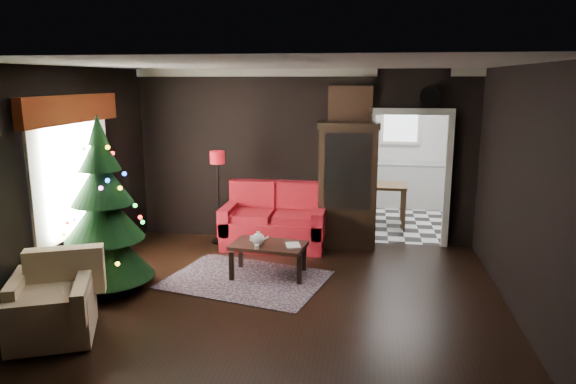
% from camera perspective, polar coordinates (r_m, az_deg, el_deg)
% --- Properties ---
extents(floor, '(5.50, 5.50, 0.00)m').
position_cam_1_polar(floor, '(6.64, -1.21, -11.37)').
color(floor, black).
rests_on(floor, ground).
extents(ceiling, '(5.50, 5.50, 0.00)m').
position_cam_1_polar(ceiling, '(6.10, -1.33, 13.55)').
color(ceiling, white).
rests_on(ceiling, ground).
extents(wall_back, '(5.50, 0.00, 5.50)m').
position_cam_1_polar(wall_back, '(8.66, 1.62, 3.80)').
color(wall_back, black).
rests_on(wall_back, ground).
extents(wall_front, '(5.50, 0.00, 5.50)m').
position_cam_1_polar(wall_front, '(3.87, -7.78, -6.74)').
color(wall_front, black).
rests_on(wall_front, ground).
extents(wall_left, '(0.00, 5.50, 5.50)m').
position_cam_1_polar(wall_left, '(7.22, -23.30, 1.17)').
color(wall_left, black).
rests_on(wall_left, ground).
extents(wall_right, '(0.00, 5.50, 5.50)m').
position_cam_1_polar(wall_right, '(6.36, 23.95, -0.25)').
color(wall_right, black).
rests_on(wall_right, ground).
extents(doorway, '(1.10, 0.10, 2.10)m').
position_cam_1_polar(doorway, '(8.67, 12.82, 1.17)').
color(doorway, silver).
rests_on(doorway, ground).
extents(left_window, '(0.05, 1.60, 1.40)m').
position_cam_1_polar(left_window, '(7.36, -22.25, 1.84)').
color(left_window, white).
rests_on(left_window, wall_left).
extents(valance, '(0.12, 2.10, 0.35)m').
position_cam_1_polar(valance, '(7.23, -22.22, 8.23)').
color(valance, maroon).
rests_on(valance, wall_left).
extents(kitchen_floor, '(3.00, 3.00, 0.00)m').
position_cam_1_polar(kitchen_floor, '(10.36, 12.01, -2.99)').
color(kitchen_floor, white).
rests_on(kitchen_floor, ground).
extents(kitchen_window, '(0.70, 0.06, 0.70)m').
position_cam_1_polar(kitchen_window, '(11.51, 12.00, 7.08)').
color(kitchen_window, white).
rests_on(kitchen_window, ground).
extents(rug, '(2.32, 1.92, 0.01)m').
position_cam_1_polar(rug, '(7.23, -4.56, -9.37)').
color(rug, '#4F3444').
rests_on(rug, ground).
extents(loveseat, '(1.70, 0.90, 1.00)m').
position_cam_1_polar(loveseat, '(8.46, -1.49, -2.62)').
color(loveseat, maroon).
rests_on(loveseat, ground).
extents(curio_cabinet, '(0.90, 0.45, 1.90)m').
position_cam_1_polar(curio_cabinet, '(8.45, 6.46, 0.42)').
color(curio_cabinet, black).
rests_on(curio_cabinet, ground).
extents(floor_lamp, '(0.30, 0.30, 1.46)m').
position_cam_1_polar(floor_lamp, '(8.35, -7.48, -0.59)').
color(floor_lamp, black).
rests_on(floor_lamp, ground).
extents(christmas_tree, '(1.50, 1.50, 2.21)m').
position_cam_1_polar(christmas_tree, '(6.95, -19.21, -1.86)').
color(christmas_tree, black).
rests_on(christmas_tree, ground).
extents(armchair, '(1.10, 1.10, 0.86)m').
position_cam_1_polar(armchair, '(6.01, -24.16, -10.32)').
color(armchair, beige).
rests_on(armchair, ground).
extents(coffee_table, '(1.06, 0.72, 0.44)m').
position_cam_1_polar(coffee_table, '(7.29, -2.08, -7.24)').
color(coffee_table, black).
rests_on(coffee_table, rug).
extents(teapot, '(0.24, 0.24, 0.19)m').
position_cam_1_polar(teapot, '(7.13, -3.22, -5.02)').
color(teapot, white).
rests_on(teapot, coffee_table).
extents(cup_a, '(0.09, 0.09, 0.06)m').
position_cam_1_polar(cup_a, '(7.37, -3.84, -4.98)').
color(cup_a, white).
rests_on(cup_a, coffee_table).
extents(cup_b, '(0.08, 0.08, 0.05)m').
position_cam_1_polar(cup_b, '(7.01, -3.38, -5.90)').
color(cup_b, beige).
rests_on(cup_b, coffee_table).
extents(book, '(0.18, 0.07, 0.25)m').
position_cam_1_polar(book, '(7.07, -0.20, -4.87)').
color(book, tan).
rests_on(book, coffee_table).
extents(wall_clock, '(0.32, 0.32, 0.06)m').
position_cam_1_polar(wall_clock, '(8.50, 14.97, 9.88)').
color(wall_clock, white).
rests_on(wall_clock, wall_back).
extents(painting, '(0.62, 0.05, 0.52)m').
position_cam_1_polar(painting, '(8.47, 6.72, 9.31)').
color(painting, '#BF7A41').
rests_on(painting, wall_back).
extents(kitchen_counter, '(1.80, 0.60, 0.90)m').
position_cam_1_polar(kitchen_counter, '(11.43, 11.80, 0.72)').
color(kitchen_counter, silver).
rests_on(kitchen_counter, ground).
extents(kitchen_table, '(0.70, 0.70, 0.75)m').
position_cam_1_polar(kitchen_table, '(9.97, 10.47, -1.31)').
color(kitchen_table, brown).
rests_on(kitchen_table, ground).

